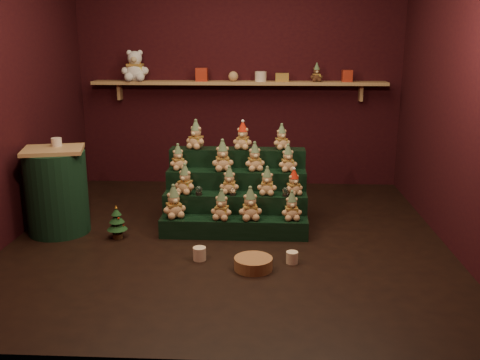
# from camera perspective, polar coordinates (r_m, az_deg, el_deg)

# --- Properties ---
(ground) EXTENTS (4.00, 4.00, 0.00)m
(ground) POSITION_cam_1_polar(r_m,az_deg,el_deg) (5.09, -1.27, -6.15)
(ground) COLOR black
(ground) RESTS_ON ground
(back_wall) EXTENTS (4.00, 0.10, 2.80)m
(back_wall) POSITION_cam_1_polar(r_m,az_deg,el_deg) (6.81, -0.07, 11.28)
(back_wall) COLOR black
(back_wall) RESTS_ON ground
(front_wall) EXTENTS (4.00, 0.10, 2.80)m
(front_wall) POSITION_cam_1_polar(r_m,az_deg,el_deg) (2.75, -4.56, 5.91)
(front_wall) COLOR black
(front_wall) RESTS_ON ground
(left_wall) EXTENTS (0.10, 4.00, 2.80)m
(left_wall) POSITION_cam_1_polar(r_m,az_deg,el_deg) (5.33, -24.21, 9.00)
(left_wall) COLOR black
(left_wall) RESTS_ON ground
(right_wall) EXTENTS (0.10, 4.00, 2.80)m
(right_wall) POSITION_cam_1_polar(r_m,az_deg,el_deg) (5.05, 22.81, 8.89)
(right_wall) COLOR black
(right_wall) RESTS_ON ground
(back_shelf) EXTENTS (3.60, 0.26, 0.24)m
(back_shelf) POSITION_cam_1_polar(r_m,az_deg,el_deg) (6.64, -0.15, 10.27)
(back_shelf) COLOR tan
(back_shelf) RESTS_ON ground
(riser_tier_front) EXTENTS (1.40, 0.22, 0.18)m
(riser_tier_front) POSITION_cam_1_polar(r_m,az_deg,el_deg) (5.08, -0.67, -5.10)
(riser_tier_front) COLOR black
(riser_tier_front) RESTS_ON ground
(riser_tier_midfront) EXTENTS (1.40, 0.22, 0.36)m
(riser_tier_midfront) POSITION_cam_1_polar(r_m,az_deg,el_deg) (5.26, -0.52, -3.36)
(riser_tier_midfront) COLOR black
(riser_tier_midfront) RESTS_ON ground
(riser_tier_midback) EXTENTS (1.40, 0.22, 0.54)m
(riser_tier_midback) POSITION_cam_1_polar(r_m,az_deg,el_deg) (5.45, -0.39, -1.74)
(riser_tier_midback) COLOR black
(riser_tier_midback) RESTS_ON ground
(riser_tier_back) EXTENTS (1.40, 0.22, 0.72)m
(riser_tier_back) POSITION_cam_1_polar(r_m,az_deg,el_deg) (5.63, -0.26, -0.22)
(riser_tier_back) COLOR black
(riser_tier_back) RESTS_ON ground
(teddy_0) EXTENTS (0.29, 0.28, 0.31)m
(teddy_0) POSITION_cam_1_polar(r_m,az_deg,el_deg) (5.09, -7.08, -2.31)
(teddy_0) COLOR tan
(teddy_0) RESTS_ON riser_tier_front
(teddy_1) EXTENTS (0.23, 0.21, 0.28)m
(teddy_1) POSITION_cam_1_polar(r_m,az_deg,el_deg) (5.00, -1.98, -2.67)
(teddy_1) COLOR tan
(teddy_1) RESTS_ON riser_tier_front
(teddy_2) EXTENTS (0.25, 0.23, 0.31)m
(teddy_2) POSITION_cam_1_polar(r_m,az_deg,el_deg) (4.99, 1.09, -2.55)
(teddy_2) COLOR tan
(teddy_2) RESTS_ON riser_tier_front
(teddy_3) EXTENTS (0.21, 0.20, 0.27)m
(teddy_3) POSITION_cam_1_polar(r_m,az_deg,el_deg) (5.01, 5.53, -2.76)
(teddy_3) COLOR tan
(teddy_3) RESTS_ON riser_tier_front
(teddy_4) EXTENTS (0.25, 0.24, 0.29)m
(teddy_4) POSITION_cam_1_polar(r_m,az_deg,el_deg) (5.21, -5.88, 0.08)
(teddy_4) COLOR tan
(teddy_4) RESTS_ON riser_tier_midfront
(teddy_5) EXTENTS (0.20, 0.18, 0.26)m
(teddy_5) POSITION_cam_1_polar(r_m,az_deg,el_deg) (5.19, -1.14, -0.04)
(teddy_5) COLOR tan
(teddy_5) RESTS_ON riser_tier_midfront
(teddy_6) EXTENTS (0.20, 0.18, 0.27)m
(teddy_6) POSITION_cam_1_polar(r_m,az_deg,el_deg) (5.16, 2.91, -0.12)
(teddy_6) COLOR tan
(teddy_6) RESTS_ON riser_tier_midfront
(teddy_7) EXTENTS (0.23, 0.22, 0.25)m
(teddy_7) POSITION_cam_1_polar(r_m,az_deg,el_deg) (5.17, 5.75, -0.26)
(teddy_7) COLOR tan
(teddy_7) RESTS_ON riser_tier_midfront
(teddy_8) EXTENTS (0.24, 0.23, 0.25)m
(teddy_8) POSITION_cam_1_polar(r_m,az_deg,el_deg) (5.42, -6.63, 2.43)
(teddy_8) COLOR tan
(teddy_8) RESTS_ON riser_tier_midback
(teddy_9) EXTENTS (0.25, 0.23, 0.30)m
(teddy_9) POSITION_cam_1_polar(r_m,az_deg,el_deg) (5.35, -1.88, 2.62)
(teddy_9) COLOR tan
(teddy_9) RESTS_ON riser_tier_midback
(teddy_10) EXTENTS (0.24, 0.23, 0.28)m
(teddy_10) POSITION_cam_1_polar(r_m,az_deg,el_deg) (5.35, 1.57, 2.49)
(teddy_10) COLOR tan
(teddy_10) RESTS_ON riser_tier_midback
(teddy_11) EXTENTS (0.22, 0.20, 0.26)m
(teddy_11) POSITION_cam_1_polar(r_m,az_deg,el_deg) (5.34, 5.12, 2.33)
(teddy_11) COLOR tan
(teddy_11) RESTS_ON riser_tier_midback
(teddy_12) EXTENTS (0.27, 0.26, 0.29)m
(teddy_12) POSITION_cam_1_polar(r_m,az_deg,el_deg) (5.55, -4.72, 4.83)
(teddy_12) COLOR tan
(teddy_12) RESTS_ON riser_tier_back
(teddy_13) EXTENTS (0.23, 0.21, 0.28)m
(teddy_13) POSITION_cam_1_polar(r_m,az_deg,el_deg) (5.50, 0.30, 4.74)
(teddy_13) COLOR tan
(teddy_13) RESTS_ON riser_tier_back
(teddy_14) EXTENTS (0.23, 0.22, 0.25)m
(teddy_14) POSITION_cam_1_polar(r_m,az_deg,el_deg) (5.52, 4.45, 4.60)
(teddy_14) COLOR tan
(teddy_14) RESTS_ON riser_tier_back
(snow_globe_a) EXTENTS (0.07, 0.07, 0.09)m
(snow_globe_a) POSITION_cam_1_polar(r_m,az_deg,el_deg) (5.17, -4.42, -1.12)
(snow_globe_a) COLOR black
(snow_globe_a) RESTS_ON riser_tier_midfront
(snow_globe_b) EXTENTS (0.06, 0.06, 0.08)m
(snow_globe_b) POSITION_cam_1_polar(r_m,az_deg,el_deg) (5.14, -0.79, -1.23)
(snow_globe_b) COLOR black
(snow_globe_b) RESTS_ON riser_tier_midfront
(snow_globe_c) EXTENTS (0.07, 0.07, 0.09)m
(snow_globe_c) POSITION_cam_1_polar(r_m,az_deg,el_deg) (5.13, 4.90, -1.24)
(snow_globe_c) COLOR black
(snow_globe_c) RESTS_ON riser_tier_midfront
(side_table) EXTENTS (0.64, 0.58, 0.83)m
(side_table) POSITION_cam_1_polar(r_m,az_deg,el_deg) (5.40, -18.97, -1.14)
(side_table) COLOR tan
(side_table) RESTS_ON ground
(table_ornament) EXTENTS (0.10, 0.10, 0.08)m
(table_ornament) POSITION_cam_1_polar(r_m,az_deg,el_deg) (5.39, -18.99, 3.86)
(table_ornament) COLOR beige
(table_ornament) RESTS_ON side_table
(mini_christmas_tree) EXTENTS (0.19, 0.19, 0.32)m
(mini_christmas_tree) POSITION_cam_1_polar(r_m,az_deg,el_deg) (5.16, -12.99, -4.40)
(mini_christmas_tree) COLOR #4B341B
(mini_christmas_tree) RESTS_ON ground
(mug_left) EXTENTS (0.11, 0.11, 0.11)m
(mug_left) POSITION_cam_1_polar(r_m,az_deg,el_deg) (4.59, -4.34, -7.84)
(mug_left) COLOR beige
(mug_left) RESTS_ON ground
(mug_right) EXTENTS (0.10, 0.10, 0.10)m
(mug_right) POSITION_cam_1_polar(r_m,az_deg,el_deg) (4.54, 5.58, -8.22)
(mug_right) COLOR beige
(mug_right) RESTS_ON ground
(wicker_basket) EXTENTS (0.34, 0.34, 0.10)m
(wicker_basket) POSITION_cam_1_polar(r_m,az_deg,el_deg) (4.41, 1.43, -8.89)
(wicker_basket) COLOR #A06C40
(wicker_basket) RESTS_ON ground
(white_bear) EXTENTS (0.35, 0.32, 0.47)m
(white_bear) POSITION_cam_1_polar(r_m,az_deg,el_deg) (6.78, -11.14, 12.29)
(white_bear) COLOR white
(white_bear) RESTS_ON back_shelf
(brown_bear) EXTENTS (0.17, 0.15, 0.21)m
(brown_bear) POSITION_cam_1_polar(r_m,az_deg,el_deg) (6.62, 8.17, 11.26)
(brown_bear) COLOR #4F2E1A
(brown_bear) RESTS_ON back_shelf
(gift_tin_red_a) EXTENTS (0.14, 0.14, 0.16)m
(gift_tin_red_a) POSITION_cam_1_polar(r_m,az_deg,el_deg) (6.65, -4.10, 11.16)
(gift_tin_red_a) COLOR #B3311B
(gift_tin_red_a) RESTS_ON back_shelf
(gift_tin_cream) EXTENTS (0.14, 0.14, 0.12)m
(gift_tin_cream) POSITION_cam_1_polar(r_m,az_deg,el_deg) (6.61, 2.22, 10.98)
(gift_tin_cream) COLOR beige
(gift_tin_cream) RESTS_ON back_shelf
(gift_tin_red_b) EXTENTS (0.12, 0.12, 0.14)m
(gift_tin_red_b) POSITION_cam_1_polar(r_m,az_deg,el_deg) (6.67, 11.35, 10.83)
(gift_tin_red_b) COLOR #B3311B
(gift_tin_red_b) RESTS_ON back_shelf
(shelf_plush_ball) EXTENTS (0.12, 0.12, 0.12)m
(shelf_plush_ball) POSITION_cam_1_polar(r_m,az_deg,el_deg) (6.62, -0.72, 11.00)
(shelf_plush_ball) COLOR tan
(shelf_plush_ball) RESTS_ON back_shelf
(scarf_gift_box) EXTENTS (0.16, 0.10, 0.10)m
(scarf_gift_box) POSITION_cam_1_polar(r_m,az_deg,el_deg) (6.61, 4.51, 10.86)
(scarf_gift_box) COLOR #CD691D
(scarf_gift_box) RESTS_ON back_shelf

